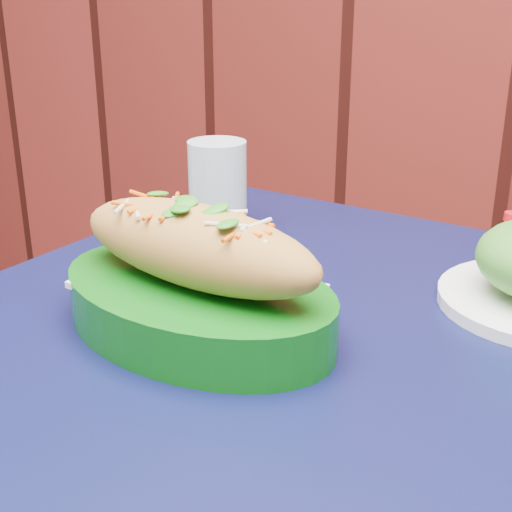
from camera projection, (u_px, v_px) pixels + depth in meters
The scene contains 3 objects.
cafe_table at pixel (339, 460), 0.60m from camera, with size 0.83×0.83×0.75m.
banh_mi_basket at pixel (197, 279), 0.62m from camera, with size 0.28×0.20×0.12m.
water_glass at pixel (218, 188), 0.86m from camera, with size 0.07×0.07×0.11m, color silver.
Camera 1 is at (0.32, 1.36, 1.04)m, focal length 50.00 mm.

